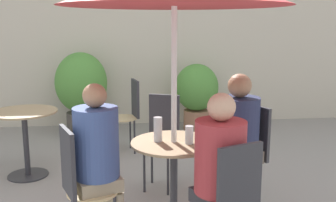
# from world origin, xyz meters

# --- Properties ---
(storefront_wall) EXTENTS (10.00, 0.06, 3.00)m
(storefront_wall) POSITION_xyz_m (0.00, 3.55, 1.50)
(storefront_wall) COLOR beige
(storefront_wall) RESTS_ON ground_plane
(cafe_table_near) EXTENTS (0.68, 0.68, 0.73)m
(cafe_table_near) POSITION_xyz_m (0.15, 0.05, 0.52)
(cafe_table_near) COLOR #2D2D33
(cafe_table_near) RESTS_ON ground_plane
(cafe_table_far) EXTENTS (0.70, 0.70, 0.73)m
(cafe_table_far) POSITION_xyz_m (-1.30, 1.34, 0.53)
(cafe_table_far) COLOR #2D2D33
(cafe_table_far) RESTS_ON ground_plane
(bistro_chair_0) EXTENTS (0.41, 0.40, 0.94)m
(bistro_chair_0) POSITION_xyz_m (-0.57, -0.22, 0.56)
(bistro_chair_0) COLOR tan
(bistro_chair_0) RESTS_ON ground_plane
(bistro_chair_1) EXTENTS (0.40, 0.41, 0.94)m
(bistro_chair_1) POSITION_xyz_m (0.42, -0.66, 0.56)
(bistro_chair_1) COLOR tan
(bistro_chair_1) RESTS_ON ground_plane
(bistro_chair_2) EXTENTS (0.41, 0.40, 0.94)m
(bistro_chair_2) POSITION_xyz_m (0.86, 0.32, 0.56)
(bistro_chair_2) COLOR tan
(bistro_chair_2) RESTS_ON ground_plane
(bistro_chair_3) EXTENTS (0.40, 0.38, 0.94)m
(bistro_chair_3) POSITION_xyz_m (-0.16, 2.06, 0.56)
(bistro_chair_3) COLOR tan
(bistro_chair_3) RESTS_ON ground_plane
(bistro_chair_4) EXTENTS (0.40, 0.42, 0.94)m
(bistro_chair_4) POSITION_xyz_m (0.14, 0.91, 0.56)
(bistro_chair_4) COLOR tan
(bistro_chair_4) RESTS_ON ground_plane
(seated_person_0) EXTENTS (0.38, 0.36, 1.24)m
(seated_person_0) POSITION_xyz_m (-0.43, -0.17, 0.74)
(seated_person_0) COLOR gray
(seated_person_0) RESTS_ON ground_plane
(seated_person_1) EXTENTS (0.38, 0.40, 1.22)m
(seated_person_1) POSITION_xyz_m (0.36, -0.53, 0.73)
(seated_person_1) COLOR #2D2D33
(seated_person_1) RESTS_ON ground_plane
(seated_person_2) EXTENTS (0.43, 0.41, 1.24)m
(seated_person_2) POSITION_xyz_m (0.72, 0.27, 0.73)
(seated_person_2) COLOR brown
(seated_person_2) RESTS_ON ground_plane
(beer_glass_0) EXTENTS (0.07, 0.07, 0.20)m
(beer_glass_0) POSITION_xyz_m (0.02, 0.08, 0.83)
(beer_glass_0) COLOR silver
(beer_glass_0) RESTS_ON cafe_table_near
(beer_glass_1) EXTENTS (0.06, 0.06, 0.14)m
(beer_glass_1) POSITION_xyz_m (0.26, -0.01, 0.80)
(beer_glass_1) COLOR silver
(beer_glass_1) RESTS_ON cafe_table_near
(potted_plant_0) EXTENTS (0.78, 0.78, 1.23)m
(potted_plant_0) POSITION_xyz_m (-0.86, 3.05, 0.70)
(potted_plant_0) COLOR #47423D
(potted_plant_0) RESTS_ON ground_plane
(potted_plant_1) EXTENTS (0.68, 0.68, 1.04)m
(potted_plant_1) POSITION_xyz_m (0.91, 3.08, 0.60)
(potted_plant_1) COLOR #93664C
(potted_plant_1) RESTS_ON ground_plane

